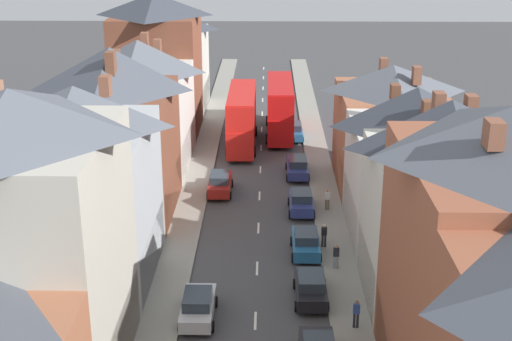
{
  "coord_description": "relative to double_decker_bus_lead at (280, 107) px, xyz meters",
  "views": [
    {
      "loc": [
        0.6,
        -15.39,
        20.81
      ],
      "look_at": [
        -0.25,
        34.93,
        2.49
      ],
      "focal_mm": 50.0,
      "sensor_mm": 36.0,
      "label": 1
    }
  ],
  "objects": [
    {
      "name": "pedestrian_mid_right",
      "position": [
        3.05,
        -28.34,
        -1.78
      ],
      "size": [
        0.36,
        0.22,
        1.61
      ],
      "color": "gray",
      "rests_on": "pavement_right"
    },
    {
      "name": "pedestrian_far_right",
      "position": [
        3.23,
        -19.17,
        -1.78
      ],
      "size": [
        0.36,
        0.22,
        1.61
      ],
      "color": "brown",
      "rests_on": "pavement_right"
    },
    {
      "name": "car_far_grey",
      "position": [
        1.31,
        -31.97,
        -1.98
      ],
      "size": [
        1.9,
        4.07,
        1.67
      ],
      "color": "black",
      "rests_on": "ground"
    },
    {
      "name": "pedestrian_mid_left",
      "position": [
        3.53,
        -34.94,
        -1.78
      ],
      "size": [
        0.36,
        0.22,
        1.61
      ],
      "color": "#23232D",
      "rests_on": "pavement_right"
    },
    {
      "name": "car_near_blue",
      "position": [
        1.31,
        -1.42,
        -1.98
      ],
      "size": [
        1.9,
        4.13,
        1.65
      ],
      "color": "#236093",
      "rests_on": "ground"
    },
    {
      "name": "car_near_silver",
      "position": [
        1.31,
        -26.14,
        -1.98
      ],
      "size": [
        1.9,
        3.99,
        1.67
      ],
      "color": "#236093",
      "rests_on": "ground"
    },
    {
      "name": "car_mid_white",
      "position": [
        -4.89,
        -15.64,
        -1.97
      ],
      "size": [
        1.9,
        4.34,
        1.69
      ],
      "color": "maroon",
      "rests_on": "ground"
    },
    {
      "name": "centre_line_dashes",
      "position": [
        -1.79,
        -16.18,
        -2.81
      ],
      "size": [
        0.14,
        97.8,
        0.01
      ],
      "color": "silver",
      "rests_on": "ground"
    },
    {
      "name": "pedestrian_far_left",
      "position": [
        2.54,
        -25.32,
        -1.78
      ],
      "size": [
        0.36,
        0.22,
        1.61
      ],
      "color": "#23232D",
      "rests_on": "pavement_right"
    },
    {
      "name": "terrace_row_right",
      "position": [
        8.39,
        -37.63,
        3.04
      ],
      "size": [
        8.0,
        55.8,
        13.92
      ],
      "color": "brown",
      "rests_on": "ground"
    },
    {
      "name": "car_parked_right_a",
      "position": [
        1.31,
        -19.29,
        -1.98
      ],
      "size": [
        1.9,
        3.96,
        1.67
      ],
      "color": "navy",
      "rests_on": "ground"
    },
    {
      "name": "double_decker_bus_lead",
      "position": [
        0.0,
        0.0,
        0.0
      ],
      "size": [
        2.74,
        10.8,
        5.3
      ],
      "color": "red",
      "rests_on": "ground"
    },
    {
      "name": "car_parked_right_b",
      "position": [
        -4.89,
        -34.07,
        -2.0
      ],
      "size": [
        1.9,
        4.15,
        1.63
      ],
      "color": "#B7BABF",
      "rests_on": "ground"
    },
    {
      "name": "pavement_left",
      "position": [
        -6.89,
        -14.18,
        -2.75
      ],
      "size": [
        2.2,
        104.0,
        0.14
      ],
      "primitive_type": "cube",
      "color": "gray",
      "rests_on": "ground"
    },
    {
      "name": "double_decker_bus_mid_street",
      "position": [
        -3.6,
        -3.78,
        0.0
      ],
      "size": [
        2.74,
        10.8,
        5.3
      ],
      "color": "red",
      "rests_on": "ground"
    },
    {
      "name": "car_mid_black",
      "position": [
        1.31,
        -11.58,
        -1.99
      ],
      "size": [
        1.9,
        4.59,
        1.63
      ],
      "color": "navy",
      "rests_on": "ground"
    },
    {
      "name": "terrace_row_left",
      "position": [
        -11.98,
        -25.14,
        3.09
      ],
      "size": [
        8.0,
        79.29,
        14.1
      ],
      "color": "silver",
      "rests_on": "ground"
    },
    {
      "name": "pavement_right",
      "position": [
        3.31,
        -14.18,
        -2.75
      ],
      "size": [
        2.2,
        104.0,
        0.14
      ],
      "primitive_type": "cube",
      "color": "gray",
      "rests_on": "ground"
    }
  ]
}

